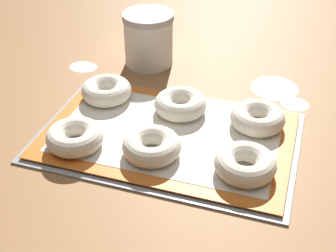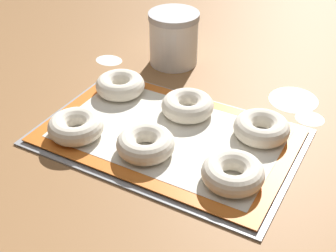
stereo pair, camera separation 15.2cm
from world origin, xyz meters
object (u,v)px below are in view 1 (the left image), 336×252
object	(u,v)px
bagel_back_center	(180,104)
flour_canister	(149,39)
bagel_front_left	(75,137)
bagel_back_left	(106,90)
bagel_back_right	(258,118)
bagel_front_center	(152,146)
bagel_front_right	(245,164)
baking_tray	(168,137)

from	to	relation	value
bagel_back_center	flour_canister	xyz separation A→B (m)	(-0.15, 0.22, 0.04)
bagel_front_left	bagel_back_left	bearing A→B (deg)	94.07
bagel_back_right	bagel_front_center	bearing A→B (deg)	-138.36
bagel_front_center	flour_canister	xyz separation A→B (m)	(-0.14, 0.38, 0.04)
bagel_back_center	flour_canister	world-z (taller)	flour_canister
bagel_front_center	bagel_back_right	distance (m)	0.24
bagel_front_right	bagel_front_left	bearing A→B (deg)	-176.40
bagel_front_right	flour_canister	world-z (taller)	flour_canister
bagel_front_left	flour_canister	distance (m)	0.40
bagel_back_left	flour_canister	size ratio (longest dim) A/B	0.83
bagel_front_left	flour_canister	world-z (taller)	flour_canister
flour_canister	bagel_back_center	bearing A→B (deg)	-55.02
bagel_back_center	bagel_back_right	bearing A→B (deg)	-0.57
bagel_front_left	bagel_front_center	world-z (taller)	same
baking_tray	bagel_front_center	bearing A→B (deg)	-96.76
baking_tray	bagel_front_center	distance (m)	0.08
bagel_front_center	bagel_back_right	xyz separation A→B (m)	(0.18, 0.16, 0.00)
baking_tray	bagel_back_right	world-z (taller)	bagel_back_right
bagel_back_left	baking_tray	bearing A→B (deg)	-27.06
baking_tray	bagel_back_left	bearing A→B (deg)	152.94
bagel_front_center	bagel_back_center	size ratio (longest dim) A/B	1.00
baking_tray	flour_canister	bearing A→B (deg)	116.38
bagel_front_center	bagel_front_left	bearing A→B (deg)	-172.95
bagel_back_center	flour_canister	distance (m)	0.27
bagel_back_left	bagel_back_right	bearing A→B (deg)	-0.75
bagel_back_right	flour_canister	xyz separation A→B (m)	(-0.32, 0.22, 0.04)
bagel_front_center	bagel_back_left	xyz separation A→B (m)	(-0.17, 0.17, 0.00)
bagel_front_right	bagel_back_left	xyz separation A→B (m)	(-0.35, 0.16, 0.00)
baking_tray	bagel_back_left	distance (m)	0.20
baking_tray	flour_canister	xyz separation A→B (m)	(-0.15, 0.31, 0.07)
bagel_front_center	bagel_front_right	world-z (taller)	same
bagel_front_left	bagel_back_center	distance (m)	0.25
bagel_front_left	bagel_back_right	world-z (taller)	same
baking_tray	bagel_back_left	size ratio (longest dim) A/B	4.61
bagel_front_right	bagel_back_right	size ratio (longest dim) A/B	1.00
bagel_front_left	bagel_back_right	bearing A→B (deg)	28.03
bagel_back_left	bagel_front_center	bearing A→B (deg)	-44.03
bagel_front_left	bagel_back_left	xyz separation A→B (m)	(-0.01, 0.18, 0.00)
bagel_back_left	bagel_front_right	bearing A→B (deg)	-24.79
bagel_back_left	bagel_back_center	size ratio (longest dim) A/B	1.00
bagel_front_left	bagel_front_center	distance (m)	0.16
bagel_back_left	bagel_back_right	xyz separation A→B (m)	(0.35, -0.00, 0.00)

